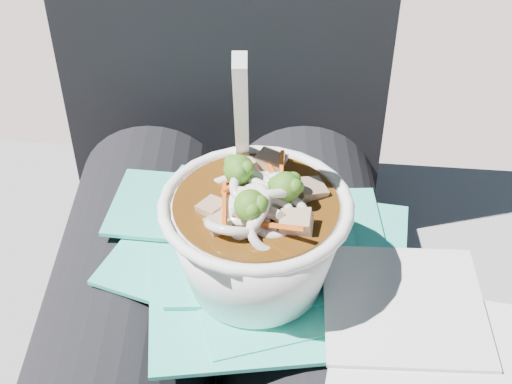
{
  "coord_description": "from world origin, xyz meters",
  "views": [
    {
      "loc": [
        0.03,
        -0.41,
        1.03
      ],
      "look_at": [
        0.03,
        -0.01,
        0.7
      ],
      "focal_mm": 50.0,
      "sensor_mm": 36.0,
      "label": 1
    }
  ],
  "objects_px": {
    "person_body": "(223,251)",
    "lap": "(220,344)",
    "udon_bowl": "(256,231)",
    "plastic_bag": "(259,256)"
  },
  "relations": [
    {
      "from": "person_body",
      "to": "plastic_bag",
      "type": "distance_m",
      "value": 0.1
    },
    {
      "from": "plastic_bag",
      "to": "udon_bowl",
      "type": "height_order",
      "value": "udon_bowl"
    },
    {
      "from": "lap",
      "to": "person_body",
      "type": "distance_m",
      "value": 0.1
    },
    {
      "from": "person_body",
      "to": "lap",
      "type": "bearing_deg",
      "value": -90.0
    },
    {
      "from": "udon_bowl",
      "to": "lap",
      "type": "bearing_deg",
      "value": 163.08
    },
    {
      "from": "lap",
      "to": "person_body",
      "type": "xyz_separation_m",
      "value": [
        0.0,
        0.09,
        0.03
      ]
    },
    {
      "from": "plastic_bag",
      "to": "lap",
      "type": "bearing_deg",
      "value": -145.66
    },
    {
      "from": "person_body",
      "to": "udon_bowl",
      "type": "distance_m",
      "value": 0.16
    },
    {
      "from": "lap",
      "to": "plastic_bag",
      "type": "xyz_separation_m",
      "value": [
        0.04,
        0.02,
        0.09
      ]
    },
    {
      "from": "udon_bowl",
      "to": "plastic_bag",
      "type": "bearing_deg",
      "value": 85.71
    }
  ]
}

